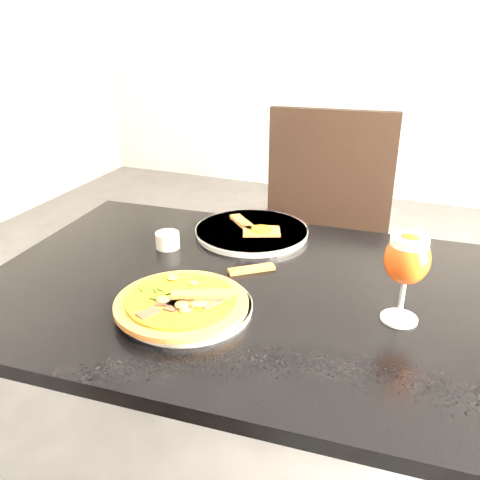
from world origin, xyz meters
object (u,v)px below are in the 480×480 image
at_px(chair_far, 322,247).
at_px(pizza, 182,302).
at_px(dining_table, 251,322).
at_px(beer_glass, 407,260).

distance_m(chair_far, pizza, 0.88).
distance_m(dining_table, chair_far, 0.71).
xyz_separation_m(chair_far, pizza, (-0.10, -0.85, 0.22)).
height_order(chair_far, beer_glass, chair_far).
bearing_deg(chair_far, pizza, -103.97).
distance_m(dining_table, pizza, 0.21).
bearing_deg(chair_far, beer_glass, -73.77).
xyz_separation_m(dining_table, pizza, (-0.09, -0.15, 0.11)).
bearing_deg(dining_table, chair_far, 86.23).
distance_m(pizza, beer_glass, 0.44).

